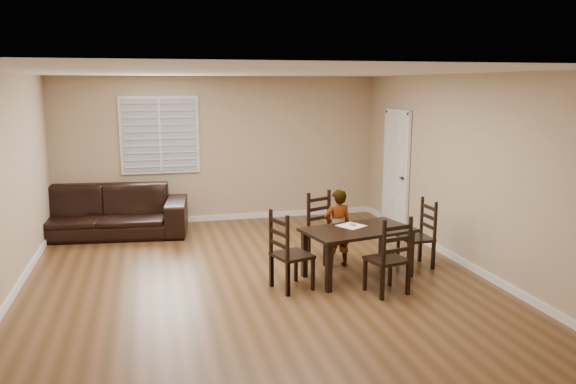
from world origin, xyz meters
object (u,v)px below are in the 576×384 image
object	(u,v)px
donut	(353,224)
sofa	(100,211)
dining_table	(358,235)
chair_near	(322,229)
chair_right	(423,236)
chair_left	(284,255)
chair_far	(393,260)
child	(337,228)

from	to	relation	value
donut	sofa	bearing A→B (deg)	140.34
dining_table	donut	bearing A→B (deg)	83.66
chair_near	chair_right	bearing A→B (deg)	-50.92
chair_near	donut	xyz separation A→B (m)	(0.20, -0.74, 0.23)
donut	sofa	xyz separation A→B (m)	(-3.48, 2.88, -0.27)
chair_left	chair_right	xyz separation A→B (m)	(2.15, 0.46, -0.02)
dining_table	donut	xyz separation A→B (m)	(-0.02, 0.16, 0.11)
dining_table	chair_left	xyz separation A→B (m)	(-1.08, -0.25, -0.12)
sofa	chair_near	bearing A→B (deg)	-26.68
chair_left	chair_right	size ratio (longest dim) A/B	1.05
dining_table	chair_far	world-z (taller)	chair_far
chair_near	chair_far	xyz separation A→B (m)	(0.39, -1.65, -0.01)
dining_table	chair_near	distance (m)	0.93
chair_near	chair_left	xyz separation A→B (m)	(-0.85, -1.15, 0.00)
chair_near	sofa	bearing A→B (deg)	123.56
chair_left	donut	bearing A→B (deg)	-86.73
dining_table	donut	world-z (taller)	donut
chair_far	donut	size ratio (longest dim) A/B	10.41
donut	sofa	world-z (taller)	sofa
dining_table	sofa	size ratio (longest dim) A/B	0.54
child	chair_right	bearing A→B (deg)	163.68
chair_left	sofa	bearing A→B (deg)	18.43
chair_near	chair_far	size ratio (longest dim) A/B	1.01
chair_far	chair_left	size ratio (longest dim) A/B	0.98
dining_table	sofa	distance (m)	4.64
chair_left	donut	size ratio (longest dim) A/B	10.66
dining_table	sofa	world-z (taller)	sofa
chair_left	dining_table	bearing A→B (deg)	-94.85
chair_far	child	bearing A→B (deg)	-90.36
chair_left	donut	distance (m)	1.16
chair_left	chair_near	bearing A→B (deg)	-54.62
chair_right	sofa	size ratio (longest dim) A/B	0.34
chair_near	chair_left	world-z (taller)	chair_left
chair_right	child	bearing A→B (deg)	-105.31
child	chair_near	bearing A→B (deg)	-76.91
child	chair_far	bearing A→B (deg)	99.92
sofa	dining_table	bearing A→B (deg)	-34.46
chair_far	sofa	world-z (taller)	chair_far
dining_table	chair_near	world-z (taller)	chair_near
chair_right	donut	distance (m)	1.12
chair_near	child	size ratio (longest dim) A/B	0.90
chair_far	chair_left	world-z (taller)	chair_left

